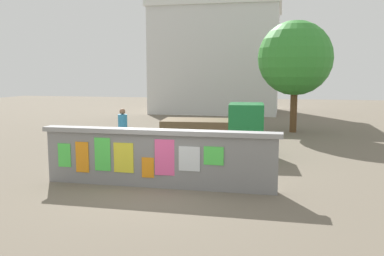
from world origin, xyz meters
The scene contains 8 objects.
ground centered at (0.00, 8.00, 0.00)m, with size 60.00×60.00×0.00m, color #6B6051.
poster_wall centered at (-0.01, 0.00, 0.77)m, with size 6.27×0.42×1.50m.
auto_rickshaw_truck centered at (0.86, 4.62, 0.90)m, with size 3.70×1.77×1.85m.
motorcycle centered at (1.50, 1.39, 0.46)m, with size 1.90×0.56×0.87m.
bicycle_near centered at (-1.01, 1.84, 0.36)m, with size 1.70×0.44×0.95m.
person_walking centered at (-2.70, 4.35, 0.99)m, with size 0.44×0.44×1.62m.
tree_roadside centered at (3.65, 11.00, 3.64)m, with size 3.63×3.63×5.47m.
building_background centered at (-1.79, 21.13, 4.03)m, with size 9.32×6.74×8.01m.
Camera 1 is at (3.08, -9.95, 2.92)m, focal length 38.51 mm.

